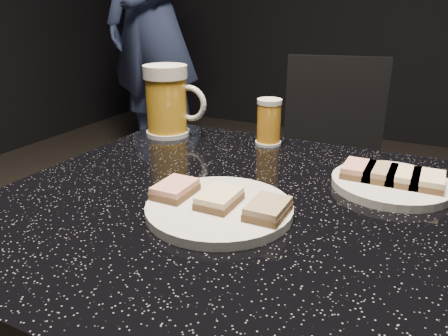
{
  "coord_description": "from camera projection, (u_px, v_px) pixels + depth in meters",
  "views": [
    {
      "loc": [
        0.28,
        -0.56,
        1.04
      ],
      "look_at": [
        0.0,
        0.0,
        0.8
      ],
      "focal_mm": 35.0,
      "sensor_mm": 36.0,
      "label": 1
    }
  ],
  "objects": [
    {
      "name": "plate_large",
      "position": [
        219.0,
        209.0,
        0.63
      ],
      "size": [
        0.21,
        0.21,
        0.01
      ],
      "primitive_type": "cylinder",
      "color": "silver",
      "rests_on": "table"
    },
    {
      "name": "plate_small",
      "position": [
        391.0,
        184.0,
        0.72
      ],
      "size": [
        0.19,
        0.19,
        0.01
      ],
      "primitive_type": "cylinder",
      "color": "silver",
      "rests_on": "table"
    },
    {
      "name": "patron",
      "position": [
        153.0,
        20.0,
        2.63
      ],
      "size": [
        0.71,
        0.5,
        1.86
      ],
      "primitive_type": "imported",
      "rotation": [
        0.0,
        0.0,
        -0.08
      ],
      "color": "navy",
      "rests_on": "floor"
    },
    {
      "name": "table",
      "position": [
        224.0,
        322.0,
        0.77
      ],
      "size": [
        0.7,
        0.7,
        0.75
      ],
      "color": "black",
      "rests_on": "floor"
    },
    {
      "name": "beer_mug",
      "position": [
        168.0,
        101.0,
        0.98
      ],
      "size": [
        0.14,
        0.1,
        0.16
      ],
      "color": "silver",
      "rests_on": "table"
    },
    {
      "name": "beer_tumbler",
      "position": [
        269.0,
        122.0,
        0.93
      ],
      "size": [
        0.06,
        0.06,
        0.1
      ],
      "color": "silver",
      "rests_on": "table"
    },
    {
      "name": "chair",
      "position": [
        330.0,
        159.0,
        1.6
      ],
      "size": [
        0.44,
        0.44,
        0.85
      ],
      "color": "black",
      "rests_on": "floor"
    },
    {
      "name": "canapes_on_plate_large",
      "position": [
        219.0,
        198.0,
        0.63
      ],
      "size": [
        0.2,
        0.07,
        0.02
      ],
      "color": "#4C3521",
      "rests_on": "plate_large"
    },
    {
      "name": "canapes_on_plate_small",
      "position": [
        392.0,
        175.0,
        0.71
      ],
      "size": [
        0.16,
        0.07,
        0.02
      ],
      "color": "#4C3521",
      "rests_on": "plate_small"
    }
  ]
}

